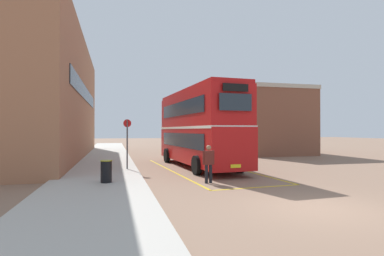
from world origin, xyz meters
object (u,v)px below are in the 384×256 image
object	(u,v)px
double_decker_bus	(198,127)
single_deck_bus	(197,136)
pedestrian_boarding	(208,161)
litter_bin	(106,171)
bus_stop_sign	(127,139)

from	to	relation	value
double_decker_bus	single_deck_bus	distance (m)	14.93
double_decker_bus	single_deck_bus	bearing A→B (deg)	75.17
single_deck_bus	pedestrian_boarding	xyz separation A→B (m)	(-4.95, -20.18, -0.69)
pedestrian_boarding	litter_bin	xyz separation A→B (m)	(-4.28, 0.39, -0.34)
single_deck_bus	pedestrian_boarding	distance (m)	20.79
single_deck_bus	litter_bin	world-z (taller)	single_deck_bus
pedestrian_boarding	litter_bin	world-z (taller)	pedestrian_boarding
single_deck_bus	litter_bin	bearing A→B (deg)	-114.99
single_deck_bus	double_decker_bus	bearing A→B (deg)	-104.83
pedestrian_boarding	litter_bin	bearing A→B (deg)	174.82
bus_stop_sign	single_deck_bus	bearing A→B (deg)	62.07
single_deck_bus	pedestrian_boarding	bearing A→B (deg)	-103.77
double_decker_bus	litter_bin	bearing A→B (deg)	-135.16
litter_bin	bus_stop_sign	world-z (taller)	bus_stop_sign
pedestrian_boarding	bus_stop_sign	bearing A→B (deg)	124.71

